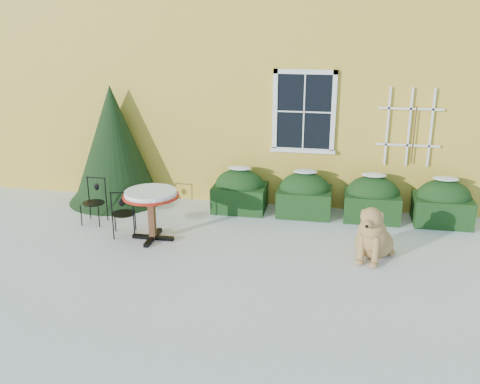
% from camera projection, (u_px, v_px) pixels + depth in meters
% --- Properties ---
extents(ground, '(80.00, 80.00, 0.00)m').
position_uv_depth(ground, '(228.00, 265.00, 8.45)').
color(ground, white).
rests_on(ground, ground).
extents(house, '(12.40, 8.40, 6.40)m').
position_uv_depth(house, '(283.00, 38.00, 13.98)').
color(house, yellow).
rests_on(house, ground).
extents(hedge_row, '(4.95, 0.80, 0.91)m').
position_uv_depth(hedge_row, '(338.00, 197.00, 10.41)').
color(hedge_row, black).
rests_on(hedge_row, ground).
extents(evergreen_shrub, '(2.01, 2.01, 2.44)m').
position_uv_depth(evergreen_shrub, '(115.00, 155.00, 11.18)').
color(evergreen_shrub, black).
rests_on(evergreen_shrub, ground).
extents(bistro_table, '(0.97, 0.97, 0.90)m').
position_uv_depth(bistro_table, '(151.00, 199.00, 9.21)').
color(bistro_table, black).
rests_on(bistro_table, ground).
extents(patio_chair_near, '(0.49, 0.48, 0.87)m').
position_uv_depth(patio_chair_near, '(123.00, 213.00, 9.47)').
color(patio_chair_near, black).
rests_on(patio_chair_near, ground).
extents(patio_chair_far, '(0.41, 0.41, 0.86)m').
position_uv_depth(patio_chair_far, '(94.00, 201.00, 10.10)').
color(patio_chair_far, black).
rests_on(patio_chair_far, ground).
extents(dog, '(0.78, 1.04, 0.97)m').
position_uv_depth(dog, '(373.00, 237.00, 8.56)').
color(dog, tan).
rests_on(dog, ground).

